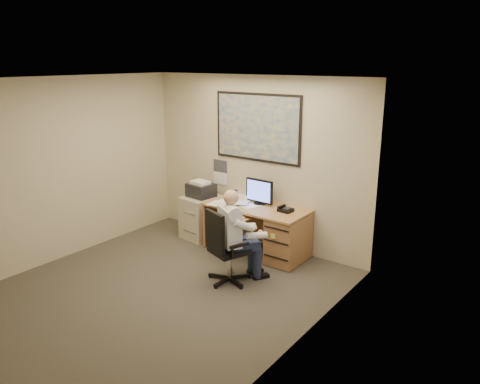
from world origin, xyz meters
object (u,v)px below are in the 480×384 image
Objects in this scene: desk at (275,229)px; filing_cabinet at (202,213)px; person at (230,236)px; office_chair at (228,262)px.

filing_cabinet is at bearing -179.09° from desk.
person is at bearing -93.82° from desk.
person is at bearing 122.22° from office_chair.
office_chair is at bearing -92.71° from desk.
desk is 1.24× the size of person.
office_chair is 0.80× the size of person.
desk is 1.05m from person.
filing_cabinet is 1.72m from person.
filing_cabinet is 1.77m from office_chair.
person reaches higher than office_chair.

